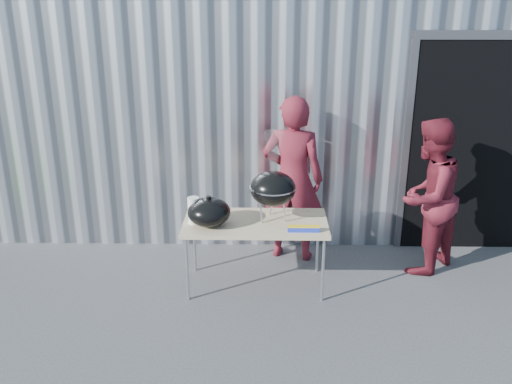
{
  "coord_description": "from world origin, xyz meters",
  "views": [
    {
      "loc": [
        0.41,
        -4.76,
        3.12
      ],
      "look_at": [
        0.32,
        0.77,
        1.05
      ],
      "focal_mm": 40.0,
      "sensor_mm": 36.0,
      "label": 1
    }
  ],
  "objects_px": {
    "folding_table": "(255,225)",
    "kettle_grill": "(273,182)",
    "person_bystander": "(428,197)",
    "person_cook": "(293,179)"
  },
  "relations": [
    {
      "from": "folding_table",
      "to": "kettle_grill",
      "type": "distance_m",
      "value": 0.49
    },
    {
      "from": "kettle_grill",
      "to": "person_bystander",
      "type": "xyz_separation_m",
      "value": [
        1.71,
        0.36,
        -0.29
      ]
    },
    {
      "from": "folding_table",
      "to": "kettle_grill",
      "type": "height_order",
      "value": "kettle_grill"
    },
    {
      "from": "folding_table",
      "to": "kettle_grill",
      "type": "bearing_deg",
      "value": 16.44
    },
    {
      "from": "person_cook",
      "to": "person_bystander",
      "type": "xyz_separation_m",
      "value": [
        1.47,
        -0.29,
        -0.09
      ]
    },
    {
      "from": "kettle_grill",
      "to": "person_cook",
      "type": "bearing_deg",
      "value": 70.21
    },
    {
      "from": "kettle_grill",
      "to": "person_bystander",
      "type": "relative_size",
      "value": 0.54
    },
    {
      "from": "kettle_grill",
      "to": "person_cook",
      "type": "distance_m",
      "value": 0.72
    },
    {
      "from": "folding_table",
      "to": "person_bystander",
      "type": "height_order",
      "value": "person_bystander"
    },
    {
      "from": "person_cook",
      "to": "person_bystander",
      "type": "bearing_deg",
      "value": -179.17
    }
  ]
}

